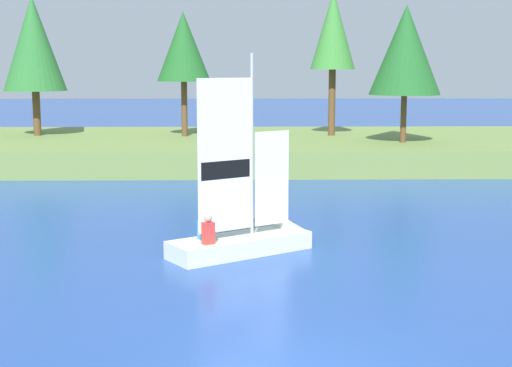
# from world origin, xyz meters

# --- Properties ---
(shore_bank) EXTENTS (80.00, 13.30, 1.19)m
(shore_bank) POSITION_xyz_m (0.00, 26.89, 0.60)
(shore_bank) COLOR olive
(shore_bank) RESTS_ON ground
(shoreline_tree_left) EXTENTS (3.23, 3.23, 7.20)m
(shoreline_tree_left) POSITION_xyz_m (-11.69, 28.05, 5.94)
(shoreline_tree_left) COLOR brown
(shoreline_tree_left) RESTS_ON shore_bank
(shoreline_tree_midleft) EXTENTS (2.76, 2.76, 6.37)m
(shoreline_tree_midleft) POSITION_xyz_m (-3.91, 27.55, 5.77)
(shoreline_tree_midleft) COLOR brown
(shoreline_tree_midleft) RESTS_ON shore_bank
(shoreline_tree_centre) EXTENTS (2.33, 2.33, 7.43)m
(shoreline_tree_centre) POSITION_xyz_m (3.79, 27.83, 6.56)
(shoreline_tree_centre) COLOR brown
(shoreline_tree_centre) RESTS_ON shore_bank
(shoreline_tree_midright) EXTENTS (3.36, 3.36, 6.45)m
(shoreline_tree_midright) POSITION_xyz_m (6.78, 24.15, 5.55)
(shoreline_tree_midright) COLOR brown
(shoreline_tree_midright) RESTS_ON shore_bank
(sailboat) EXTENTS (4.21, 3.30, 5.46)m
(sailboat) POSITION_xyz_m (-0.51, 8.08, 0.43)
(sailboat) COLOR silver
(sailboat) RESTS_ON ground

